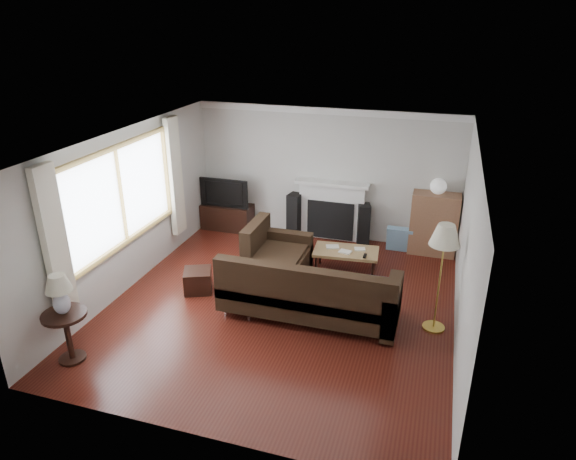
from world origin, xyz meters
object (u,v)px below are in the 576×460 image
(side_table, at_px, (68,337))
(coffee_table, at_px, (346,261))
(sectional_sofa, at_px, (310,288))
(bookshelf, at_px, (434,224))
(floor_lamp, at_px, (440,279))
(tv_stand, at_px, (228,217))

(side_table, bearing_deg, coffee_table, 49.61)
(sectional_sofa, bearing_deg, side_table, -144.26)
(coffee_table, xyz_separation_m, side_table, (-2.86, -3.36, 0.13))
(sectional_sofa, distance_m, side_table, 3.23)
(bookshelf, height_order, floor_lamp, floor_lamp)
(tv_stand, bearing_deg, coffee_table, -24.07)
(sectional_sofa, relative_size, coffee_table, 2.57)
(sectional_sofa, xyz_separation_m, coffee_table, (0.24, 1.47, -0.24))
(bookshelf, height_order, side_table, bookshelf)
(tv_stand, xyz_separation_m, bookshelf, (4.02, 0.03, 0.32))
(sectional_sofa, height_order, side_table, sectional_sofa)
(bookshelf, bearing_deg, coffee_table, -137.79)
(tv_stand, relative_size, sectional_sofa, 0.37)
(floor_lamp, bearing_deg, sectional_sofa, -173.67)
(bookshelf, relative_size, coffee_table, 1.07)
(tv_stand, relative_size, side_table, 1.49)
(floor_lamp, height_order, side_table, floor_lamp)
(sectional_sofa, relative_size, floor_lamp, 1.75)
(bookshelf, distance_m, coffee_table, 1.86)
(tv_stand, height_order, coffee_table, tv_stand)
(bookshelf, relative_size, side_table, 1.67)
(sectional_sofa, bearing_deg, floor_lamp, 6.33)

